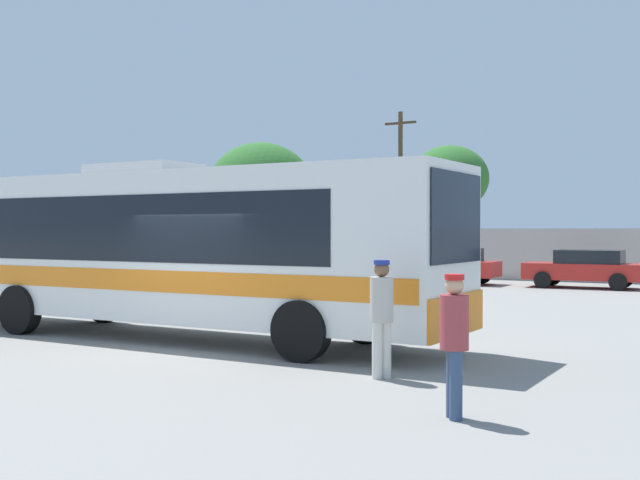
# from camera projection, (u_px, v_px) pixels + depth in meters

# --- Properties ---
(ground_plane) EXTENTS (300.00, 300.00, 0.00)m
(ground_plane) POSITION_uv_depth(u_px,v_px,m) (407.00, 304.00, 23.26)
(ground_plane) COLOR gray
(perimeter_wall) EXTENTS (80.00, 0.30, 2.28)m
(perimeter_wall) POSITION_uv_depth(u_px,v_px,m) (522.00, 254.00, 34.47)
(perimeter_wall) COLOR beige
(perimeter_wall) RESTS_ON ground_plane
(coach_bus_white_orange) EXTENTS (12.07, 2.85, 3.59)m
(coach_bus_white_orange) POSITION_uv_depth(u_px,v_px,m) (172.00, 244.00, 16.09)
(coach_bus_white_orange) COLOR white
(coach_bus_white_orange) RESTS_ON ground_plane
(attendant_by_bus_door) EXTENTS (0.48, 0.48, 1.77)m
(attendant_by_bus_door) POSITION_uv_depth(u_px,v_px,m) (382.00, 311.00, 11.65)
(attendant_by_bus_door) COLOR silver
(attendant_by_bus_door) RESTS_ON ground_plane
(passenger_waiting_on_apron) EXTENTS (0.47, 0.47, 1.70)m
(passenger_waiting_on_apron) POSITION_uv_depth(u_px,v_px,m) (454.00, 336.00, 9.15)
(passenger_waiting_on_apron) COLOR #33476B
(passenger_waiting_on_apron) RESTS_ON ground_plane
(parked_car_leftmost_white) EXTENTS (4.54, 2.28, 1.44)m
(parked_car_leftmost_white) POSITION_uv_depth(u_px,v_px,m) (315.00, 261.00, 36.03)
(parked_car_leftmost_white) COLOR silver
(parked_car_leftmost_white) RESTS_ON ground_plane
(parked_car_second_red) EXTENTS (4.31, 2.05, 1.46)m
(parked_car_second_red) POSITION_uv_depth(u_px,v_px,m) (446.00, 265.00, 32.12)
(parked_car_second_red) COLOR red
(parked_car_second_red) RESTS_ON ground_plane
(parked_car_third_red) EXTENTS (4.39, 2.06, 1.46)m
(parked_car_third_red) POSITION_uv_depth(u_px,v_px,m) (585.00, 268.00, 29.78)
(parked_car_third_red) COLOR red
(parked_car_third_red) RESTS_ON ground_plane
(utility_pole_near) EXTENTS (1.80, 0.24, 8.48)m
(utility_pole_near) POSITION_uv_depth(u_px,v_px,m) (400.00, 188.00, 41.48)
(utility_pole_near) COLOR #4C3823
(utility_pole_near) RESTS_ON ground_plane
(roadside_tree_left) EXTENTS (5.87, 5.87, 7.15)m
(roadside_tree_left) POSITION_uv_depth(u_px,v_px,m) (261.00, 187.00, 44.15)
(roadside_tree_left) COLOR brown
(roadside_tree_left) RESTS_ON ground_plane
(roadside_tree_midleft) EXTENTS (3.88, 3.88, 6.43)m
(roadside_tree_midleft) POSITION_uv_depth(u_px,v_px,m) (450.00, 179.00, 38.95)
(roadside_tree_midleft) COLOR brown
(roadside_tree_midleft) RESTS_ON ground_plane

